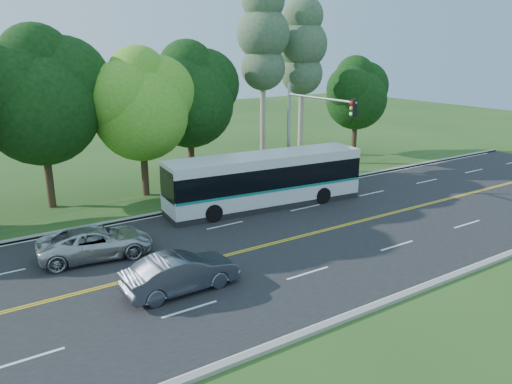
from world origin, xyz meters
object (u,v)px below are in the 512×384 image
sedan (181,273)px  traffic_signal (307,123)px  suv (96,242)px  transit_bus (265,181)px

sedan → traffic_signal: bearing=-59.5°
suv → transit_bus: bearing=-70.9°
traffic_signal → transit_bus: size_ratio=0.57×
transit_bus → suv: bearing=-163.6°
traffic_signal → sedan: size_ratio=1.54×
traffic_signal → sedan: (-12.10, -7.38, -3.90)m
traffic_signal → transit_bus: 4.55m
transit_bus → sedan: 11.33m
traffic_signal → sedan: 14.71m
traffic_signal → sedan: bearing=-148.6°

